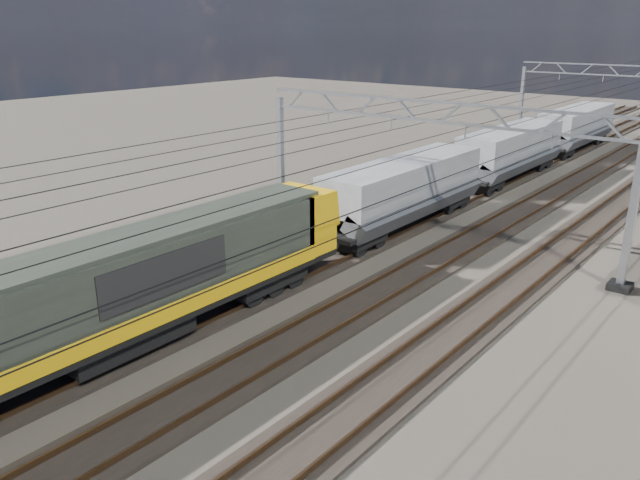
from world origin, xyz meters
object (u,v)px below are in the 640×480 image
Objects in this scene: catenary_gantry_mid at (425,167)px; locomotive at (117,290)px; hopper_wagon_third at (577,125)px; hopper_wagon_lead at (405,188)px; hopper_wagon_mid at (511,149)px; catenary_gantry_far at (623,101)px.

locomotive is (-2.00, -16.16, -1.58)m from catenary_gantry_mid.
hopper_wagon_lead is at bearing -90.00° from hopper_wagon_third.
hopper_wagon_third is (0.00, 14.20, 0.00)m from hopper_wagon_mid.
catenary_gantry_mid is 1.53× the size of hopper_wagon_third.
locomotive is 17.70m from hopper_wagon_lead.
catenary_gantry_mid is 36.00m from catenary_gantry_far.
catenary_gantry_far is at bearing 86.68° from hopper_wagon_lead.
hopper_wagon_lead and hopper_wagon_third have the same top height.
catenary_gantry_far is 6.60m from hopper_wagon_third.
hopper_wagon_mid is (-0.00, 31.90, -0.09)m from locomotive.
catenary_gantry_far is 0.94× the size of locomotive.
locomotive is (-2.00, -52.16, -1.58)m from catenary_gantry_far.
locomotive is at bearing -92.20° from catenary_gantry_far.
hopper_wagon_third is (0.00, 28.40, 0.00)m from hopper_wagon_lead.
hopper_wagon_lead is at bearing 90.00° from locomotive.
hopper_wagon_mid is (-2.00, -20.26, -1.67)m from catenary_gantry_far.
catenary_gantry_far is 34.56m from hopper_wagon_lead.
hopper_wagon_lead and hopper_wagon_mid have the same top height.
catenary_gantry_mid reaches higher than hopper_wagon_mid.
catenary_gantry_mid is 1.53× the size of hopper_wagon_mid.
catenary_gantry_mid is 15.95m from hopper_wagon_mid.
catenary_gantry_far is (0.00, 36.00, 0.00)m from catenary_gantry_mid.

